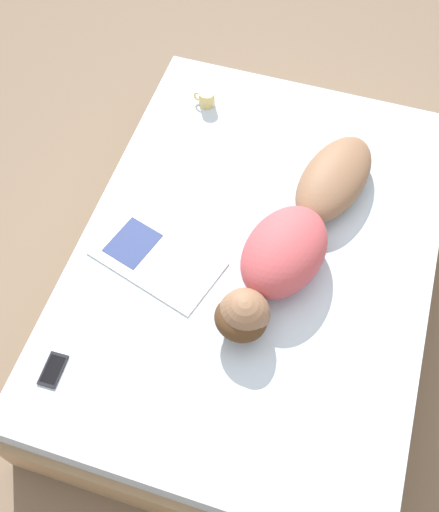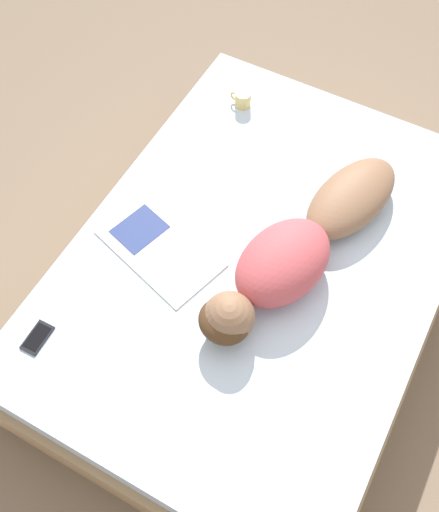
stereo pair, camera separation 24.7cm
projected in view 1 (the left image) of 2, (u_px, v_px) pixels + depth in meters
name	position (u px, v px, depth m)	size (l,w,h in m)	color
ground_plane	(251.00, 303.00, 2.99)	(12.00, 12.00, 0.00)	#7A6651
bed	(253.00, 279.00, 2.77)	(1.54, 2.12, 0.51)	tan
person	(295.00, 237.00, 2.47)	(0.52, 1.20, 0.22)	brown
open_magazine	(156.00, 258.00, 2.52)	(0.59, 0.44, 0.01)	silver
coffee_mug	(206.00, 98.00, 2.95)	(0.11, 0.08, 0.08)	tan
cell_phone	(53.00, 370.00, 2.27)	(0.08, 0.14, 0.01)	black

